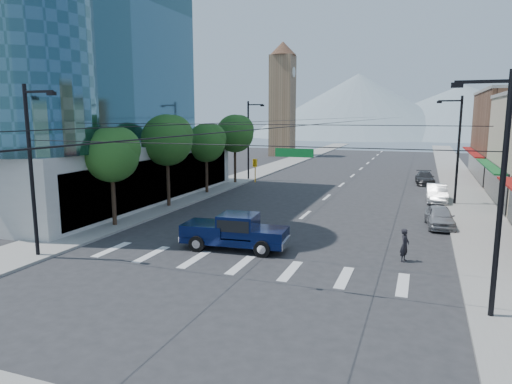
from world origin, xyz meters
TOP-DOWN VIEW (x-y plane):
  - ground at (0.00, 0.00)m, footprint 160.00×160.00m
  - sidewalk_left at (-12.00, 40.00)m, footprint 4.00×120.00m
  - sidewalk_right at (12.00, 40.00)m, footprint 4.00×120.00m
  - office_tower at (-26.26, 13.85)m, footprint 29.50×27.00m
  - clock_tower at (-16.50, 62.00)m, footprint 4.80×4.80m
  - mountain_left at (-15.00, 150.00)m, footprint 80.00×80.00m
  - mountain_right at (20.00, 160.00)m, footprint 90.00×90.00m
  - tree_near at (-11.07, 6.10)m, footprint 3.65×3.64m
  - tree_midnear at (-11.07, 13.10)m, footprint 4.09×4.09m
  - tree_midfar at (-11.07, 20.10)m, footprint 3.65×3.64m
  - tree_far at (-11.07, 27.10)m, footprint 4.09×4.09m
  - signal_rig at (0.19, -1.00)m, footprint 21.80×0.20m
  - lamp_pole_nw at (-10.67, 30.00)m, footprint 2.00×0.25m
  - lamp_pole_ne at (10.67, 22.00)m, footprint 2.00×0.25m
  - pickup_truck at (-1.58, 4.00)m, footprint 6.12×2.69m
  - pedestrian at (7.49, 5.00)m, footprint 0.58×0.72m
  - parked_car_near at (9.40, 13.42)m, footprint 2.09×4.35m
  - parked_car_mid at (9.40, 23.00)m, footprint 1.75×4.70m
  - parked_car_far at (8.43, 33.78)m, footprint 2.18×4.71m

SIDE VIEW (x-z plane):
  - ground at x=0.00m, z-range 0.00..0.00m
  - sidewalk_left at x=-12.00m, z-range 0.00..0.15m
  - sidewalk_right at x=12.00m, z-range 0.00..0.15m
  - parked_car_far at x=8.43m, z-range 0.00..1.33m
  - parked_car_near at x=9.40m, z-range 0.00..1.43m
  - parked_car_mid at x=9.40m, z-range 0.00..1.54m
  - pedestrian at x=7.49m, z-range 0.00..1.72m
  - pickup_truck at x=-1.58m, z-range 0.04..2.06m
  - signal_rig at x=0.19m, z-range 0.14..9.14m
  - lamp_pole_nw at x=-10.67m, z-range 0.44..9.44m
  - lamp_pole_ne at x=10.67m, z-range 0.44..9.44m
  - tree_near at x=-11.07m, z-range 1.64..8.34m
  - tree_midfar at x=-11.07m, z-range 1.64..8.34m
  - tree_midnear at x=-11.07m, z-range 1.83..9.35m
  - tree_far at x=-11.07m, z-range 1.83..9.35m
  - mountain_right at x=20.00m, z-range 0.00..18.00m
  - clock_tower at x=-16.50m, z-range 0.44..20.84m
  - mountain_left at x=-15.00m, z-range 0.00..22.00m
  - office_tower at x=-26.26m, z-range -0.55..29.45m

